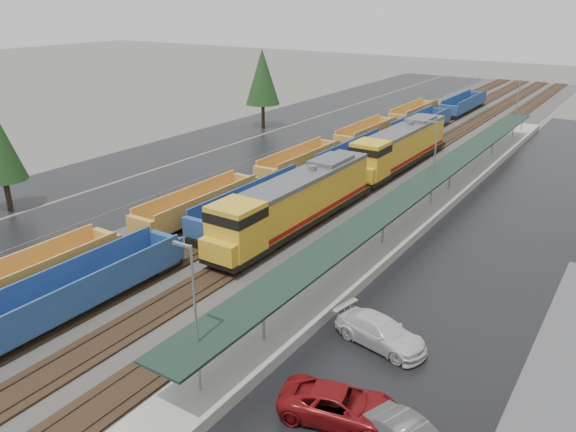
% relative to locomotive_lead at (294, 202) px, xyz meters
% --- Properties ---
extents(ballast_strip, '(20.00, 160.00, 0.08)m').
position_rel_locomotive_lead_xyz_m(ballast_strip, '(-2.00, 20.47, -2.44)').
color(ballast_strip, '#302D2B').
rests_on(ballast_strip, ground).
extents(trackbed, '(14.60, 160.00, 0.22)m').
position_rel_locomotive_lead_xyz_m(trackbed, '(-2.00, 20.47, -2.32)').
color(trackbed, black).
rests_on(trackbed, ground).
extents(west_parking_lot, '(10.00, 160.00, 0.02)m').
position_rel_locomotive_lead_xyz_m(west_parking_lot, '(-17.00, 20.47, -2.47)').
color(west_parking_lot, black).
rests_on(west_parking_lot, ground).
extents(west_road, '(9.00, 160.00, 0.02)m').
position_rel_locomotive_lead_xyz_m(west_road, '(-27.00, 20.47, -2.47)').
color(west_road, black).
rests_on(west_road, ground).
extents(east_commuter_lot, '(16.00, 100.00, 0.02)m').
position_rel_locomotive_lead_xyz_m(east_commuter_lot, '(17.00, 10.47, -2.47)').
color(east_commuter_lot, black).
rests_on(east_commuter_lot, ground).
extents(station_platform, '(3.00, 80.00, 8.00)m').
position_rel_locomotive_lead_xyz_m(station_platform, '(7.50, 10.48, -1.75)').
color(station_platform, '#9E9B93').
rests_on(station_platform, ground).
extents(chainlink_fence, '(0.08, 160.04, 2.02)m').
position_rel_locomotive_lead_xyz_m(chainlink_fence, '(-11.50, 18.91, -0.87)').
color(chainlink_fence, gray).
rests_on(chainlink_fence, ground).
extents(tree_west_far, '(4.84, 4.84, 11.00)m').
position_rel_locomotive_lead_xyz_m(tree_west_far, '(-25.00, 30.47, 4.64)').
color(tree_west_far, '#332316').
rests_on(tree_west_far, ground).
extents(locomotive_lead, '(3.13, 20.65, 4.68)m').
position_rel_locomotive_lead_xyz_m(locomotive_lead, '(0.00, 0.00, 0.00)').
color(locomotive_lead, black).
rests_on(locomotive_lead, ground).
extents(locomotive_trail, '(3.13, 20.65, 4.68)m').
position_rel_locomotive_lead_xyz_m(locomotive_trail, '(0.00, 21.00, 0.00)').
color(locomotive_trail, black).
rests_on(locomotive_trail, ground).
extents(well_string_yellow, '(2.67, 109.64, 2.37)m').
position_rel_locomotive_lead_xyz_m(well_string_yellow, '(-8.00, -2.27, -1.31)').
color(well_string_yellow, '#C08A35').
rests_on(well_string_yellow, ground).
extents(well_string_blue, '(2.81, 128.79, 2.50)m').
position_rel_locomotive_lead_xyz_m(well_string_blue, '(-4.00, 0.94, -1.25)').
color(well_string_blue, navy).
rests_on(well_string_blue, ground).
extents(parked_car_east_b, '(3.84, 5.93, 1.52)m').
position_rel_locomotive_lead_xyz_m(parked_car_east_b, '(13.44, -16.99, -1.72)').
color(parked_car_east_b, maroon).
rests_on(parked_car_east_b, ground).
extents(parked_car_east_c, '(3.16, 5.64, 1.54)m').
position_rel_locomotive_lead_xyz_m(parked_car_east_c, '(12.49, -10.68, -1.71)').
color(parked_car_east_c, silver).
rests_on(parked_car_east_c, ground).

